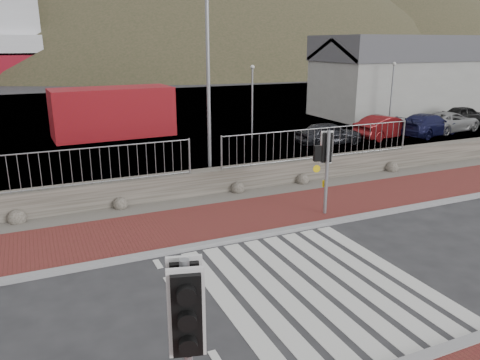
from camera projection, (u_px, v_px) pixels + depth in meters
name	position (u px, v px, depth m)	size (l,w,h in m)	color
ground	(315.00, 285.00, 10.64)	(220.00, 220.00, 0.00)	#28282B
sidewalk_far	(236.00, 218.00, 14.56)	(40.00, 3.00, 0.08)	maroon
kerb_far	(257.00, 236.00, 13.25)	(40.00, 0.25, 0.12)	gray
zebra_crossing	(315.00, 285.00, 10.63)	(4.62, 5.60, 0.01)	silver
gravel_strip	(213.00, 200.00, 16.32)	(40.00, 1.50, 0.06)	#59544C
stone_wall	(205.00, 182.00, 16.90)	(40.00, 0.60, 0.90)	#4A453C
railing	(205.00, 146.00, 16.38)	(18.07, 0.07, 1.22)	gray
quay	(111.00, 116.00, 35.06)	(120.00, 40.00, 0.50)	#4C4C4F
water	(70.00, 82.00, 65.70)	(220.00, 50.00, 0.05)	#3F4C54
harbor_building	(397.00, 75.00, 35.07)	(12.20, 6.20, 5.80)	#9E9E99
hills_backdrop	(105.00, 185.00, 96.75)	(254.00, 90.00, 100.00)	#2F331E
traffic_signal_near	(187.00, 324.00, 5.46)	(0.48, 0.35, 2.97)	gray
traffic_signal_far	(327.00, 155.00, 14.38)	(0.67, 0.32, 2.73)	gray
streetlight	(211.00, 71.00, 16.78)	(1.61, 0.55, 7.70)	gray
shipping_container	(113.00, 112.00, 27.15)	(6.77, 2.82, 2.82)	maroon
car_a	(329.00, 133.00, 25.12)	(1.45, 3.61, 1.23)	black
car_b	(386.00, 127.00, 26.78)	(1.39, 3.99, 1.32)	#630E10
car_c	(427.00, 125.00, 27.54)	(1.84, 4.51, 1.31)	#121339
car_d	(449.00, 122.00, 28.91)	(2.01, 4.36, 1.21)	gray
car_e	(465.00, 114.00, 32.27)	(1.31, 3.26, 1.11)	black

